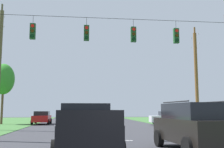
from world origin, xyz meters
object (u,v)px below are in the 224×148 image
(distant_car_oncoming, at_px, (42,118))
(utility_pole_mid_right, at_px, (196,77))
(suv_black, at_px, (194,125))
(pickup_truck, at_px, (85,129))
(tree_roadside_far_right, at_px, (3,79))
(overhead_signal_span, at_px, (110,65))
(distant_car_far_parked, at_px, (211,120))
(distant_car_crossing_white, at_px, (169,118))

(distant_car_oncoming, relative_size, utility_pole_mid_right, 0.46)
(suv_black, relative_size, distant_car_oncoming, 1.13)
(pickup_truck, height_order, tree_roadside_far_right, tree_roadside_far_right)
(utility_pole_mid_right, distance_m, tree_roadside_far_right, 21.85)
(overhead_signal_span, xyz_separation_m, distant_car_far_parked, (9.87, 7.40, -3.59))
(pickup_truck, height_order, suv_black, suv_black)
(suv_black, distance_m, utility_pole_mid_right, 14.46)
(suv_black, height_order, distant_car_far_parked, suv_black)
(distant_car_oncoming, height_order, distant_car_far_parked, same)
(utility_pole_mid_right, bearing_deg, distant_car_far_parked, -10.31)
(distant_car_crossing_white, distance_m, distant_car_far_parked, 6.76)
(distant_car_crossing_white, distance_m, distant_car_oncoming, 14.69)
(distant_car_far_parked, bearing_deg, suv_black, -118.72)
(overhead_signal_span, bearing_deg, suv_black, -59.84)
(distant_car_oncoming, xyz_separation_m, utility_pole_mid_right, (14.97, -9.34, 3.88))
(overhead_signal_span, relative_size, distant_car_far_parked, 3.52)
(distant_car_crossing_white, xyz_separation_m, distant_car_oncoming, (-14.38, 2.99, 0.00))
(distant_car_crossing_white, bearing_deg, distant_car_far_parked, -75.60)
(distant_car_far_parked, distance_m, utility_pole_mid_right, 4.03)
(overhead_signal_span, distance_m, pickup_truck, 6.73)
(overhead_signal_span, xyz_separation_m, pickup_truck, (-1.54, -5.60, -3.42))
(suv_black, bearing_deg, tree_roadside_far_right, 121.72)
(utility_pole_mid_right, relative_size, tree_roadside_far_right, 1.32)
(pickup_truck, height_order, distant_car_far_parked, pickup_truck)
(distant_car_crossing_white, relative_size, tree_roadside_far_right, 0.62)
(overhead_signal_span, bearing_deg, tree_roadside_far_right, 122.18)
(tree_roadside_far_right, bearing_deg, utility_pole_mid_right, -26.12)
(distant_car_crossing_white, bearing_deg, suv_black, -105.22)
(pickup_truck, bearing_deg, distant_car_crossing_white, 63.54)
(distant_car_crossing_white, bearing_deg, pickup_truck, -116.46)
(distant_car_crossing_white, bearing_deg, overhead_signal_span, -120.42)
(distant_car_crossing_white, relative_size, distant_car_oncoming, 1.02)
(pickup_truck, xyz_separation_m, utility_pole_mid_right, (10.31, 13.20, 3.70))
(suv_black, distance_m, distant_car_far_parked, 14.32)
(suv_black, distance_m, distant_car_crossing_white, 19.79)
(distant_car_oncoming, bearing_deg, utility_pole_mid_right, -31.95)
(suv_black, height_order, distant_car_crossing_white, suv_black)
(distant_car_crossing_white, relative_size, utility_pole_mid_right, 0.47)
(overhead_signal_span, relative_size, tree_roadside_far_right, 2.19)
(suv_black, xyz_separation_m, utility_pole_mid_right, (5.79, 12.75, 3.60))
(suv_black, bearing_deg, overhead_signal_span, 120.16)
(overhead_signal_span, height_order, tree_roadside_far_right, overhead_signal_span)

